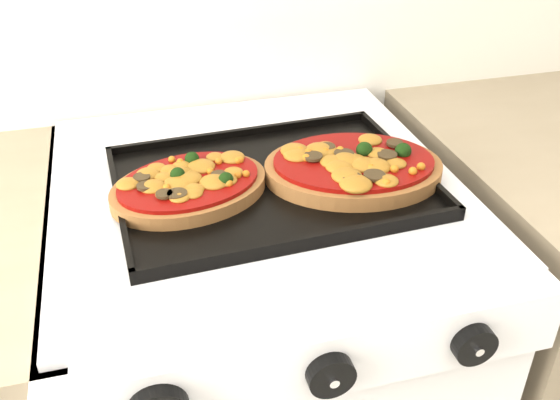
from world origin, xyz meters
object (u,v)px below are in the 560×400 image
object	(u,v)px
pizza_left	(189,184)
stove	(261,392)
baking_tray	(271,181)
pizza_right	(353,165)

from	to	relation	value
pizza_left	stove	bearing A→B (deg)	14.28
stove	baking_tray	world-z (taller)	baking_tray
stove	pizza_right	size ratio (longest dim) A/B	3.53
baking_tray	pizza_right	size ratio (longest dim) A/B	1.70
pizza_left	pizza_right	size ratio (longest dim) A/B	0.86
stove	baking_tray	distance (m)	0.47
baking_tray	pizza_right	distance (m)	0.12
baking_tray	stove	bearing A→B (deg)	125.79
pizza_right	stove	bearing A→B (deg)	164.38
stove	pizza_left	xyz separation A→B (m)	(-0.10, -0.03, 0.48)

